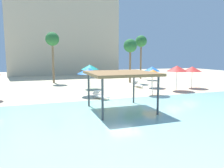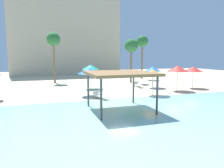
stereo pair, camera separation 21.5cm
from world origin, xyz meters
The scene contains 15 objects.
ground_plane centered at (0.00, 0.00, 0.00)m, with size 80.00×80.00×0.00m, color beige.
lagoon_water centered at (0.00, -5.25, 0.02)m, with size 44.00×13.50×0.04m, color #99D1C6.
shade_pavilion centered at (-1.21, -2.32, 2.54)m, with size 4.39×4.39×2.71m.
beach_umbrella_red_0 centered at (7.79, 3.78, 2.44)m, with size 2.32×2.32×2.76m.
beach_umbrella_orange_1 centered at (3.88, 2.16, 2.23)m, with size 2.02×2.02×2.51m.
beach_umbrella_teal_2 centered at (-0.94, 8.32, 2.52)m, with size 2.07×2.07×2.81m.
beach_umbrella_blue_3 centered at (6.36, 6.70, 2.27)m, with size 1.99×1.99×2.54m.
beach_umbrella_blue_5 centered at (-2.06, 4.02, 2.40)m, with size 2.16×2.16×2.70m.
beach_umbrella_red_6 centered at (10.73, 4.85, 2.27)m, with size 2.18×2.18×2.57m.
lounge_chair_0 centered at (-1.45, 2.04, 0.33)m, with size 1.17×1.99×0.74m.
lounge_chair_2 centered at (4.88, 7.60, 0.33)m, with size 0.60×1.90×0.74m.
palm_tree_0 centered at (-4.67, 15.24, 5.97)m, with size 1.90×1.90×7.13m.
palm_tree_1 centered at (5.79, 11.99, 5.12)m, with size 1.90×1.90×6.22m.
palm_tree_2 centered at (9.62, 16.24, 6.06)m, with size 1.90×1.90×7.22m.
hotel_block_0 centered at (-1.33, 31.35, 7.95)m, with size 21.99×8.88×15.89m, color beige.
Camera 2 is at (-6.18, -15.71, 3.77)m, focal length 33.54 mm.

